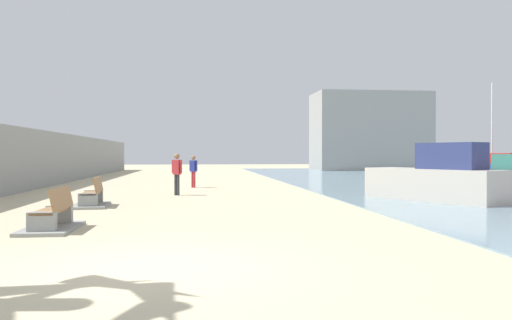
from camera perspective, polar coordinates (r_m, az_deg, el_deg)
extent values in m
plane|color=#C6B793|center=(26.17, -8.14, -3.17)|extent=(120.00, 120.00, 0.00)
cube|color=gray|center=(27.37, -24.05, 0.06)|extent=(0.80, 64.00, 2.97)
cube|color=gray|center=(12.24, -22.44, -6.45)|extent=(0.60, 0.21, 0.50)
cube|color=gray|center=(13.58, -20.76, -5.74)|extent=(0.60, 0.21, 0.50)
cube|color=#997047|center=(12.88, -21.56, -5.19)|extent=(0.52, 1.61, 0.06)
cube|color=#997047|center=(12.80, -20.57, -3.96)|extent=(0.18, 1.60, 0.50)
cube|color=gray|center=(12.93, -21.55, -6.99)|extent=(1.12, 2.11, 0.08)
cube|color=gray|center=(17.50, -17.95, -4.30)|extent=(0.61, 0.24, 0.50)
cube|color=gray|center=(18.89, -17.37, -3.93)|extent=(0.61, 0.24, 0.50)
cube|color=#997047|center=(18.18, -17.65, -3.47)|extent=(0.60, 1.63, 0.06)
cube|color=#997047|center=(18.13, -16.93, -2.59)|extent=(0.26, 1.61, 0.50)
cube|color=gray|center=(18.21, -17.64, -4.76)|extent=(1.23, 2.16, 0.08)
cylinder|color=#333338|center=(22.20, -8.54, -2.72)|extent=(0.12, 0.12, 0.88)
cylinder|color=#333338|center=(22.28, -8.80, -2.71)|extent=(0.12, 0.12, 0.88)
cube|color=#B22D33|center=(22.20, -8.68, -0.78)|extent=(0.36, 0.34, 0.62)
sphere|color=#936B4C|center=(22.20, -8.68, 0.41)|extent=(0.24, 0.24, 0.24)
cylinder|color=#B22D33|center=(22.06, -8.23, -0.71)|extent=(0.09, 0.09, 0.56)
cylinder|color=#B22D33|center=(22.34, -9.11, -0.69)|extent=(0.09, 0.09, 0.56)
cylinder|color=#B22D33|center=(27.14, -6.78, -2.16)|extent=(0.12, 0.12, 0.83)
cylinder|color=#B22D33|center=(27.23, -6.99, -2.15)|extent=(0.12, 0.12, 0.83)
cube|color=navy|center=(27.16, -6.89, -0.66)|extent=(0.36, 0.35, 0.59)
sphere|color=#936B4C|center=(27.15, -6.89, 0.26)|extent=(0.22, 0.22, 0.22)
cylinder|color=navy|center=(27.01, -6.55, -0.61)|extent=(0.09, 0.09, 0.53)
cylinder|color=navy|center=(27.31, -7.22, -0.59)|extent=(0.09, 0.09, 0.53)
cube|color=beige|center=(20.16, 18.78, -2.58)|extent=(3.90, 5.24, 1.17)
cube|color=navy|center=(19.70, 20.62, 0.41)|extent=(2.07, 2.51, 0.95)
cube|color=navy|center=(43.04, 24.72, -0.99)|extent=(2.22, 7.51, 1.02)
cube|color=red|center=(42.10, 25.56, 0.18)|extent=(1.48, 3.32, 0.75)
cylinder|color=silver|center=(43.40, 24.47, 3.72)|extent=(0.12, 0.12, 6.09)
cube|color=black|center=(32.63, 25.57, -1.72)|extent=(2.16, 6.59, 0.78)
cube|color=#9E9E99|center=(57.26, 12.38, 3.04)|extent=(12.00, 6.00, 8.26)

